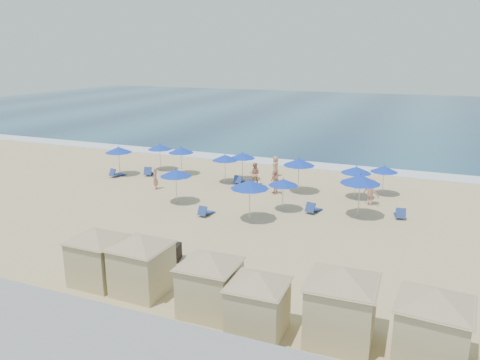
# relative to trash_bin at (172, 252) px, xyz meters

# --- Properties ---
(ground) EXTENTS (160.00, 160.00, 0.00)m
(ground) POSITION_rel_trash_bin_xyz_m (1.07, 5.88, -0.39)
(ground) COLOR tan
(ground) RESTS_ON ground
(ocean) EXTENTS (160.00, 80.00, 0.06)m
(ocean) POSITION_rel_trash_bin_xyz_m (1.07, 60.88, -0.36)
(ocean) COLOR navy
(ocean) RESTS_ON ground
(surf_line) EXTENTS (160.00, 2.50, 0.08)m
(surf_line) POSITION_rel_trash_bin_xyz_m (1.07, 21.38, -0.35)
(surf_line) COLOR white
(surf_line) RESTS_ON ground
(seawall) EXTENTS (160.00, 6.10, 1.22)m
(seawall) POSITION_rel_trash_bin_xyz_m (1.07, -7.61, 0.26)
(seawall) COLOR gray
(seawall) RESTS_ON ground
(trash_bin) EXTENTS (0.93, 0.93, 0.78)m
(trash_bin) POSITION_rel_trash_bin_xyz_m (0.00, 0.00, 0.00)
(trash_bin) COLOR black
(trash_bin) RESTS_ON ground
(cabana_0) EXTENTS (4.27, 4.27, 2.68)m
(cabana_0) POSITION_rel_trash_bin_xyz_m (-1.71, -3.12, 1.14)
(cabana_0) COLOR tan
(cabana_0) RESTS_ON ground
(cabana_1) EXTENTS (4.41, 4.41, 2.77)m
(cabana_1) POSITION_rel_trash_bin_xyz_m (0.49, -3.12, 1.19)
(cabana_1) COLOR tan
(cabana_1) RESTS_ON ground
(cabana_2) EXTENTS (4.32, 4.32, 2.71)m
(cabana_2) POSITION_rel_trash_bin_xyz_m (3.72, -3.45, 1.16)
(cabana_2) COLOR tan
(cabana_2) RESTS_ON ground
(cabana_3) EXTENTS (4.06, 4.06, 2.55)m
(cabana_3) POSITION_rel_trash_bin_xyz_m (5.86, -4.03, 1.07)
(cabana_3) COLOR tan
(cabana_3) RESTS_ON ground
(cabana_4) EXTENTS (4.73, 4.73, 2.97)m
(cabana_4) POSITION_rel_trash_bin_xyz_m (8.59, -3.36, 1.31)
(cabana_4) COLOR tan
(cabana_4) RESTS_ON ground
(cabana_5) EXTENTS (4.56, 4.56, 2.87)m
(cabana_5) POSITION_rel_trash_bin_xyz_m (11.46, -3.54, 1.25)
(cabana_5) COLOR tan
(cabana_5) RESTS_ON ground
(umbrella_0) EXTENTS (2.00, 2.00, 2.28)m
(umbrella_0) POSITION_rel_trash_bin_xyz_m (-9.96, 15.00, 1.59)
(umbrella_0) COLOR #A5A8AD
(umbrella_0) RESTS_ON ground
(umbrella_1) EXTENTS (2.11, 2.11, 2.40)m
(umbrella_1) POSITION_rel_trash_bin_xyz_m (-12.06, 12.27, 1.69)
(umbrella_1) COLOR #A5A8AD
(umbrella_1) RESTS_ON ground
(umbrella_2) EXTENTS (2.04, 2.04, 2.32)m
(umbrella_2) POSITION_rel_trash_bin_xyz_m (-7.58, 14.35, 1.62)
(umbrella_2) COLOR #A5A8AD
(umbrella_2) RESTS_ON ground
(umbrella_3) EXTENTS (2.07, 2.07, 2.36)m
(umbrella_3) POSITION_rel_trash_bin_xyz_m (-4.18, 7.69, 1.65)
(umbrella_3) COLOR #A5A8AD
(umbrella_3) RESTS_ON ground
(umbrella_4) EXTENTS (1.98, 1.98, 2.25)m
(umbrella_4) POSITION_rel_trash_bin_xyz_m (-2.37, 14.61, 1.56)
(umbrella_4) COLOR #A5A8AD
(umbrella_4) RESTS_ON ground
(umbrella_5) EXTENTS (1.99, 1.99, 2.26)m
(umbrella_5) POSITION_rel_trash_bin_xyz_m (-3.28, 13.41, 1.57)
(umbrella_5) COLOR #A5A8AD
(umbrella_5) RESTS_ON ground
(umbrella_6) EXTENTS (2.25, 2.25, 2.56)m
(umbrella_6) POSITION_rel_trash_bin_xyz_m (1.45, 6.38, 1.83)
(umbrella_6) COLOR #A5A8AD
(umbrella_6) RESTS_ON ground
(umbrella_7) EXTENTS (2.23, 2.23, 2.54)m
(umbrella_7) POSITION_rel_trash_bin_xyz_m (2.50, 13.07, 1.81)
(umbrella_7) COLOR #A5A8AD
(umbrella_7) RESTS_ON ground
(umbrella_8) EXTENTS (1.86, 1.86, 2.12)m
(umbrella_8) POSITION_rel_trash_bin_xyz_m (2.67, 8.92, 1.44)
(umbrella_8) COLOR #A5A8AD
(umbrella_8) RESTS_ON ground
(umbrella_9) EXTENTS (1.87, 1.87, 2.13)m
(umbrella_9) POSITION_rel_trash_bin_xyz_m (8.04, 14.75, 1.46)
(umbrella_9) COLOR #A5A8AD
(umbrella_9) RESTS_ON ground
(umbrella_10) EXTENTS (2.03, 2.03, 2.31)m
(umbrella_10) POSITION_rel_trash_bin_xyz_m (6.41, 13.15, 1.61)
(umbrella_10) COLOR #A5A8AD
(umbrella_10) RESTS_ON ground
(umbrella_11) EXTENTS (2.39, 2.39, 2.72)m
(umbrella_11) POSITION_rel_trash_bin_xyz_m (7.21, 9.48, 1.97)
(umbrella_11) COLOR #A5A8AD
(umbrella_11) RESTS_ON ground
(beach_chair_0) EXTENTS (0.88, 1.41, 0.72)m
(beach_chair_0) POSITION_rel_trash_bin_xyz_m (-12.05, 11.75, -0.14)
(beach_chair_0) COLOR navy
(beach_chair_0) RESTS_ON ground
(beach_chair_1) EXTENTS (0.92, 1.48, 0.76)m
(beach_chair_1) POSITION_rel_trash_bin_xyz_m (-9.87, 13.15, -0.13)
(beach_chair_1) COLOR navy
(beach_chair_1) RESTS_ON ground
(beach_chair_2) EXTENTS (0.67, 1.31, 0.70)m
(beach_chair_2) POSITION_rel_trash_bin_xyz_m (-2.28, 13.69, -0.15)
(beach_chair_2) COLOR navy
(beach_chair_2) RESTS_ON ground
(beach_chair_3) EXTENTS (0.67, 1.29, 0.69)m
(beach_chair_3) POSITION_rel_trash_bin_xyz_m (-1.36, 6.22, -0.15)
(beach_chair_3) COLOR navy
(beach_chair_3) RESTS_ON ground
(beach_chair_4) EXTENTS (0.90, 1.44, 0.73)m
(beach_chair_4) POSITION_rel_trash_bin_xyz_m (4.51, 9.27, -0.14)
(beach_chair_4) COLOR navy
(beach_chair_4) RESTS_ON ground
(beach_chair_5) EXTENTS (0.78, 1.37, 0.71)m
(beach_chair_5) POSITION_rel_trash_bin_xyz_m (9.54, 10.32, -0.14)
(beach_chair_5) COLOR navy
(beach_chair_5) RESTS_ON ground
(beachgoer_0) EXTENTS (0.53, 0.67, 1.60)m
(beachgoer_0) POSITION_rel_trash_bin_xyz_m (-7.25, 9.96, 0.41)
(beachgoer_0) COLOR tan
(beachgoer_0) RESTS_ON ground
(beachgoer_1) EXTENTS (0.93, 0.79, 1.70)m
(beachgoer_1) POSITION_rel_trash_bin_xyz_m (-1.05, 13.73, 0.46)
(beachgoer_1) COLOR tan
(beachgoer_1) RESTS_ON ground
(beachgoer_2) EXTENTS (1.00, 0.92, 1.64)m
(beachgoer_2) POSITION_rel_trash_bin_xyz_m (1.06, 12.23, 0.43)
(beachgoer_2) COLOR tan
(beachgoer_2) RESTS_ON ground
(beachgoer_3) EXTENTS (1.30, 1.04, 1.75)m
(beachgoer_3) POSITION_rel_trash_bin_xyz_m (7.55, 12.19, 0.49)
(beachgoer_3) COLOR tan
(beachgoer_3) RESTS_ON ground
(beachgoer_4) EXTENTS (0.66, 0.88, 1.64)m
(beachgoer_4) POSITION_rel_trash_bin_xyz_m (-0.41, 16.75, 0.43)
(beachgoer_4) COLOR tan
(beachgoer_4) RESTS_ON ground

